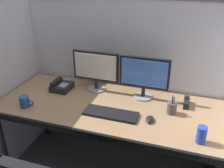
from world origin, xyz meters
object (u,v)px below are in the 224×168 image
at_px(monitor_left, 96,68).
at_px(monitor_right, 144,75).
at_px(computer_mouse, 150,119).
at_px(soda_can, 201,135).
at_px(desk_phone, 61,86).
at_px(keyboard_main, 111,114).
at_px(coffee_mug, 25,102).
at_px(desk, 110,111).
at_px(red_stapler, 186,102).
at_px(pen_cup, 172,108).

height_order(monitor_left, monitor_right, same).
xyz_separation_m(computer_mouse, soda_can, (0.36, -0.14, 0.04)).
relative_size(computer_mouse, desk_phone, 0.51).
bearing_deg(monitor_right, keyboard_main, -116.73).
height_order(monitor_left, keyboard_main, monitor_left).
xyz_separation_m(monitor_left, keyboard_main, (0.27, -0.37, -0.20)).
bearing_deg(coffee_mug, monitor_right, 27.40).
height_order(desk, desk_phone, desk_phone).
bearing_deg(red_stapler, desk_phone, -176.63).
distance_m(desk, coffee_mug, 0.71).
height_order(desk, monitor_left, monitor_left).
bearing_deg(monitor_left, desk_phone, -161.99).
relative_size(coffee_mug, pen_cup, 0.76).
xyz_separation_m(monitor_right, keyboard_main, (-0.18, -0.36, -0.20)).
bearing_deg(computer_mouse, soda_can, -20.63).
distance_m(monitor_left, coffee_mug, 0.67).
distance_m(desk, keyboard_main, 0.14).
distance_m(monitor_left, desk_phone, 0.38).
xyz_separation_m(monitor_left, monitor_right, (0.45, -0.01, 0.00)).
height_order(monitor_left, red_stapler, monitor_left).
bearing_deg(desk, desk_phone, 164.25).
bearing_deg(monitor_left, pen_cup, -15.38).
bearing_deg(coffee_mug, monitor_left, 46.64).
distance_m(pen_cup, desk_phone, 1.04).
xyz_separation_m(coffee_mug, pen_cup, (1.16, 0.28, 0.00)).
distance_m(computer_mouse, soda_can, 0.39).
bearing_deg(monitor_left, soda_can, -27.90).
height_order(computer_mouse, red_stapler, red_stapler).
height_order(computer_mouse, desk_phone, desk_phone).
xyz_separation_m(desk_phone, soda_can, (1.25, -0.39, 0.03)).
bearing_deg(monitor_right, monitor_left, 178.66).
xyz_separation_m(keyboard_main, pen_cup, (0.45, 0.17, 0.04)).
height_order(pen_cup, desk_phone, pen_cup).
bearing_deg(coffee_mug, computer_mouse, 6.44).
distance_m(computer_mouse, desk_phone, 0.93).
xyz_separation_m(keyboard_main, coffee_mug, (-0.71, -0.10, 0.04)).
height_order(desk, pen_cup, pen_cup).
relative_size(monitor_left, computer_mouse, 4.48).
bearing_deg(desk_phone, keyboard_main, -24.71).
relative_size(monitor_left, desk_phone, 2.26).
xyz_separation_m(monitor_left, desk_phone, (-0.32, -0.10, -0.18)).
distance_m(desk, desk_phone, 0.56).
height_order(coffee_mug, soda_can, soda_can).
bearing_deg(red_stapler, pen_cup, -123.14).
relative_size(pen_cup, desk_phone, 0.87).
xyz_separation_m(keyboard_main, desk_phone, (-0.58, 0.27, 0.02)).
bearing_deg(monitor_right, coffee_mug, -152.60).
relative_size(monitor_right, keyboard_main, 1.00).
height_order(coffee_mug, red_stapler, coffee_mug).
xyz_separation_m(monitor_left, computer_mouse, (0.57, -0.36, -0.20)).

